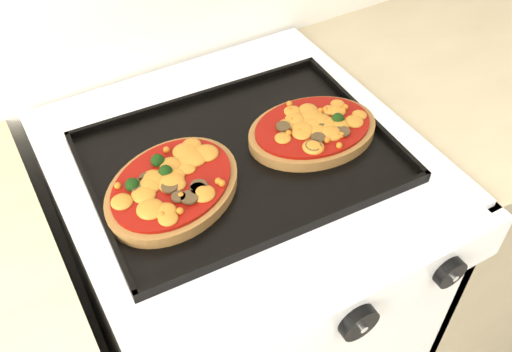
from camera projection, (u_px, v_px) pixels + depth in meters
stove at (245, 301)px, 1.28m from camera, size 0.60×0.60×0.91m
control_panel at (348, 313)px, 0.81m from camera, size 0.60×0.02×0.09m
knob_center at (359, 323)px, 0.80m from camera, size 0.06×0.02×0.06m
knob_right at (450, 272)px, 0.85m from camera, size 0.05×0.02×0.05m
baking_tray at (241, 156)px, 0.93m from camera, size 0.50×0.38×0.02m
pizza_left at (172, 186)px, 0.87m from camera, size 0.29×0.26×0.03m
pizza_right at (313, 129)px, 0.96m from camera, size 0.24×0.19×0.03m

